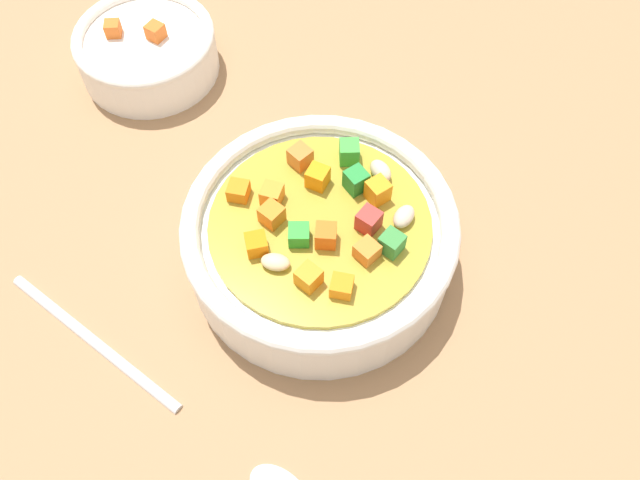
% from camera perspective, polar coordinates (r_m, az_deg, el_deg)
% --- Properties ---
extents(ground_plane, '(1.40, 1.40, 0.02)m').
position_cam_1_polar(ground_plane, '(0.46, 0.00, -2.16)').
color(ground_plane, '#9E754F').
extents(soup_bowl_main, '(0.17, 0.17, 0.06)m').
position_cam_1_polar(soup_bowl_main, '(0.43, 0.02, 0.24)').
color(soup_bowl_main, white).
rests_on(soup_bowl_main, ground_plane).
extents(spoon, '(0.20, 0.16, 0.01)m').
position_cam_1_polar(spoon, '(0.41, -11.60, -14.05)').
color(spoon, silver).
rests_on(spoon, ground_plane).
extents(side_bowl_small, '(0.11, 0.11, 0.04)m').
position_cam_1_polar(side_bowl_small, '(0.56, -14.43, 15.29)').
color(side_bowl_small, white).
rests_on(side_bowl_small, ground_plane).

